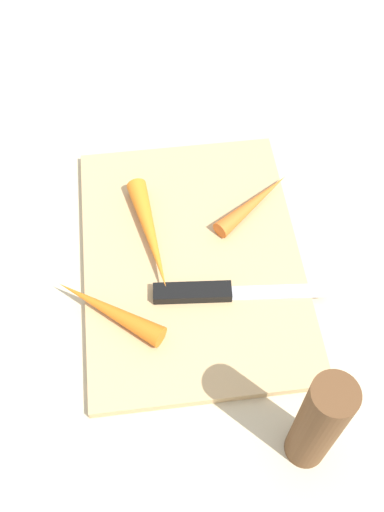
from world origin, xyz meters
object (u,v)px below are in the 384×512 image
at_px(cutting_board, 192,259).
at_px(carrot_longest, 151,234).
at_px(knife, 204,292).
at_px(pepper_grinder, 318,424).
at_px(carrot_medium, 109,310).
at_px(carrot_shortest, 254,203).

distance_m(cutting_board, carrot_longest, 0.06).
relative_size(knife, pepper_grinder, 1.26).
xyz_separation_m(carrot_longest, carrot_medium, (0.10, -0.06, -0.00)).
distance_m(carrot_longest, pepper_grinder, 0.30).
relative_size(carrot_medium, carrot_shortest, 1.11).
xyz_separation_m(carrot_medium, pepper_grinder, (0.17, 0.19, 0.06)).
xyz_separation_m(cutting_board, carrot_longest, (-0.03, -0.05, 0.02)).
bearing_deg(carrot_shortest, carrot_medium, 177.16).
bearing_deg(cutting_board, carrot_medium, -56.58).
bearing_deg(carrot_medium, knife, -136.69).
bearing_deg(carrot_longest, carrot_shortest, 95.79).
bearing_deg(knife, cutting_board, 102.26).
distance_m(cutting_board, pepper_grinder, 0.26).
distance_m(carrot_medium, pepper_grinder, 0.26).
xyz_separation_m(carrot_shortest, pepper_grinder, (0.30, -0.00, 0.06)).
distance_m(cutting_board, carrot_medium, 0.12).
xyz_separation_m(carrot_longest, pepper_grinder, (0.27, 0.13, 0.06)).
bearing_deg(carrot_shortest, carrot_longest, 156.55).
bearing_deg(cutting_board, carrot_shortest, 126.14).
relative_size(carrot_longest, carrot_shortest, 1.29).
bearing_deg(carrot_medium, carrot_shortest, -108.60).
bearing_deg(carrot_longest, pepper_grinder, 18.08).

